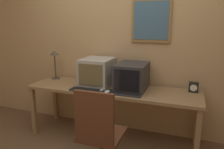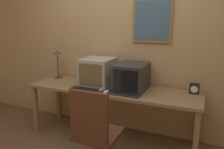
% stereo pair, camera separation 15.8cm
% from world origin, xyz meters
% --- Properties ---
extents(wall_back, '(8.00, 0.08, 2.60)m').
position_xyz_m(wall_back, '(0.00, 1.48, 1.30)').
color(wall_back, tan).
rests_on(wall_back, ground_plane).
extents(desk, '(2.25, 0.62, 0.72)m').
position_xyz_m(desk, '(0.00, 1.10, 0.65)').
color(desk, '#99754C').
rests_on(desk, ground_plane).
extents(monitor_left, '(0.40, 0.45, 0.37)m').
position_xyz_m(monitor_left, '(-0.24, 1.17, 0.90)').
color(monitor_left, '#B7B2A8').
rests_on(monitor_left, desk).
extents(monitor_right, '(0.37, 0.48, 0.33)m').
position_xyz_m(monitor_right, '(0.25, 1.15, 0.88)').
color(monitor_right, '#333333').
rests_on(monitor_right, desk).
extents(keyboard_main, '(0.42, 0.14, 0.03)m').
position_xyz_m(keyboard_main, '(-0.26, 0.87, 0.73)').
color(keyboard_main, '#333338').
rests_on(keyboard_main, desk).
extents(keyboard_side, '(0.44, 0.15, 0.03)m').
position_xyz_m(keyboard_side, '(0.22, 0.91, 0.73)').
color(keyboard_side, '#333338').
rests_on(keyboard_side, desk).
extents(mouse_near_keyboard, '(0.07, 0.11, 0.03)m').
position_xyz_m(mouse_near_keyboard, '(0.02, 0.88, 0.73)').
color(mouse_near_keyboard, silver).
rests_on(mouse_near_keyboard, desk).
extents(mouse_far_corner, '(0.06, 0.11, 0.04)m').
position_xyz_m(mouse_far_corner, '(-0.07, 0.93, 0.73)').
color(mouse_far_corner, gray).
rests_on(mouse_far_corner, desk).
extents(desk_clock, '(0.11, 0.07, 0.13)m').
position_xyz_m(desk_clock, '(1.00, 1.29, 0.78)').
color(desk_clock, black).
rests_on(desk_clock, desk).
extents(desk_lamp, '(0.14, 0.14, 0.43)m').
position_xyz_m(desk_lamp, '(-0.98, 1.27, 1.03)').
color(desk_lamp, '#4C4233').
rests_on(desk_lamp, desk).
extents(office_chair, '(0.45, 0.45, 0.95)m').
position_xyz_m(office_chair, '(0.14, 0.36, 0.40)').
color(office_chair, black).
rests_on(office_chair, ground_plane).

